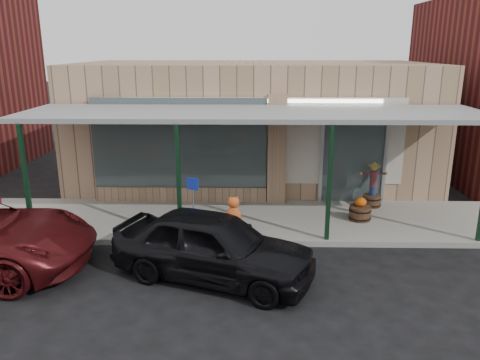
{
  "coord_description": "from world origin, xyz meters",
  "views": [
    {
      "loc": [
        -0.1,
        -8.57,
        4.69
      ],
      "look_at": [
        -0.34,
        2.6,
        1.52
      ],
      "focal_mm": 35.0,
      "sensor_mm": 36.0,
      "label": 1
    }
  ],
  "objects_px": {
    "handicap_sign": "(193,198)",
    "parked_sedan": "(213,246)",
    "barrel_scarecrow": "(372,192)",
    "barrel_pumpkin": "(360,211)"
  },
  "relations": [
    {
      "from": "handicap_sign",
      "to": "parked_sedan",
      "type": "bearing_deg",
      "value": -51.5
    },
    {
      "from": "barrel_scarecrow",
      "to": "handicap_sign",
      "type": "height_order",
      "value": "handicap_sign"
    },
    {
      "from": "handicap_sign",
      "to": "barrel_pumpkin",
      "type": "bearing_deg",
      "value": 34.95
    },
    {
      "from": "barrel_pumpkin",
      "to": "parked_sedan",
      "type": "xyz_separation_m",
      "value": [
        -3.77,
        -3.15,
        0.34
      ]
    },
    {
      "from": "barrel_pumpkin",
      "to": "handicap_sign",
      "type": "relative_size",
      "value": 0.47
    },
    {
      "from": "barrel_pumpkin",
      "to": "parked_sedan",
      "type": "relative_size",
      "value": 0.15
    },
    {
      "from": "barrel_scarecrow",
      "to": "barrel_pumpkin",
      "type": "bearing_deg",
      "value": -98.44
    },
    {
      "from": "barrel_scarecrow",
      "to": "handicap_sign",
      "type": "bearing_deg",
      "value": -136.19
    },
    {
      "from": "barrel_scarecrow",
      "to": "handicap_sign",
      "type": "distance_m",
      "value": 5.54
    },
    {
      "from": "handicap_sign",
      "to": "parked_sedan",
      "type": "distance_m",
      "value": 2.16
    }
  ]
}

